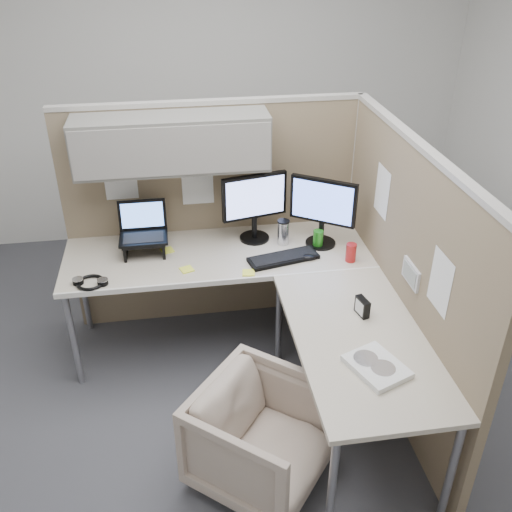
{
  "coord_description": "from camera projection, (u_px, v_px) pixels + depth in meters",
  "views": [
    {
      "loc": [
        -0.36,
        -2.68,
        2.6
      ],
      "look_at": [
        0.1,
        0.25,
        0.85
      ],
      "focal_mm": 40.0,
      "sensor_mm": 36.0,
      "label": 1
    }
  ],
  "objects": [
    {
      "name": "mouse",
      "position": [
        308.0,
        257.0,
        3.63
      ],
      "size": [
        0.1,
        0.07,
        0.03
      ],
      "primitive_type": "ellipsoid",
      "rotation": [
        0.0,
        0.0,
        -0.15
      ],
      "color": "black",
      "rests_on": "desk"
    },
    {
      "name": "partition_right",
      "position": [
        401.0,
        277.0,
        3.3
      ],
      "size": [
        0.07,
        2.03,
        1.63
      ],
      "color": "#897559",
      "rests_on": "ground"
    },
    {
      "name": "ground",
      "position": [
        247.0,
        391.0,
        3.65
      ],
      "size": [
        4.5,
        4.5,
        0.0
      ],
      "primitive_type": "plane",
      "color": "#404146",
      "rests_on": "ground"
    },
    {
      "name": "desk",
      "position": [
        263.0,
        289.0,
        3.42
      ],
      "size": [
        2.0,
        1.98,
        0.73
      ],
      "color": "beige",
      "rests_on": "ground"
    },
    {
      "name": "keyboard",
      "position": [
        283.0,
        258.0,
        3.63
      ],
      "size": [
        0.47,
        0.24,
        0.02
      ],
      "primitive_type": "cube",
      "rotation": [
        0.0,
        0.0,
        0.22
      ],
      "color": "black",
      "rests_on": "desk"
    },
    {
      "name": "headphones",
      "position": [
        91.0,
        282.0,
        3.39
      ],
      "size": [
        0.21,
        0.2,
        0.03
      ],
      "rotation": [
        0.0,
        0.0,
        -0.21
      ],
      "color": "black",
      "rests_on": "desk"
    },
    {
      "name": "monitor_left",
      "position": [
        254.0,
        202.0,
        3.74
      ],
      "size": [
        0.44,
        0.2,
        0.47
      ],
      "rotation": [
        0.0,
        0.0,
        0.22
      ],
      "color": "black",
      "rests_on": "desk"
    },
    {
      "name": "sticky_note_a",
      "position": [
        187.0,
        269.0,
        3.53
      ],
      "size": [
        0.1,
        0.1,
        0.01
      ],
      "primitive_type": "cube",
      "rotation": [
        0.0,
        0.0,
        0.34
      ],
      "color": "#F6FF43",
      "rests_on": "desk"
    },
    {
      "name": "sticky_note_b",
      "position": [
        249.0,
        273.0,
        3.5
      ],
      "size": [
        0.09,
        0.09,
        0.01
      ],
      "primitive_type": "cube",
      "rotation": [
        0.0,
        0.0,
        -0.16
      ],
      "color": "#F6FF43",
      "rests_on": "desk"
    },
    {
      "name": "soda_can_green",
      "position": [
        351.0,
        253.0,
        3.6
      ],
      "size": [
        0.07,
        0.07,
        0.12
      ],
      "primitive_type": "cylinder",
      "color": "#B21E1E",
      "rests_on": "desk"
    },
    {
      "name": "sticky_note_c",
      "position": [
        167.0,
        250.0,
        3.73
      ],
      "size": [
        0.1,
        0.1,
        0.01
      ],
      "primitive_type": "cube",
      "rotation": [
        0.0,
        0.0,
        0.31
      ],
      "color": "#F6FF43",
      "rests_on": "desk"
    },
    {
      "name": "desk_clock",
      "position": [
        362.0,
        307.0,
        3.11
      ],
      "size": [
        0.06,
        0.11,
        0.1
      ],
      "rotation": [
        0.0,
        0.0,
        -1.35
      ],
      "color": "black",
      "rests_on": "desk"
    },
    {
      "name": "soda_can_silver",
      "position": [
        318.0,
        239.0,
        3.75
      ],
      "size": [
        0.07,
        0.07,
        0.12
      ],
      "primitive_type": "cylinder",
      "color": "#268C1E",
      "rests_on": "desk"
    },
    {
      "name": "monitor_right",
      "position": [
        323.0,
        207.0,
        3.68
      ],
      "size": [
        0.39,
        0.27,
        0.47
      ],
      "rotation": [
        0.0,
        0.0,
        -0.59
      ],
      "color": "black",
      "rests_on": "desk"
    },
    {
      "name": "partition_back",
      "position": [
        195.0,
        184.0,
        3.77
      ],
      "size": [
        2.0,
        0.36,
        1.63
      ],
      "color": "#897559",
      "rests_on": "ground"
    },
    {
      "name": "travel_mug",
      "position": [
        283.0,
        232.0,
        3.78
      ],
      "size": [
        0.08,
        0.08,
        0.17
      ],
      "color": "silver",
      "rests_on": "desk"
    },
    {
      "name": "office_chair",
      "position": [
        262.0,
        433.0,
        2.94
      ],
      "size": [
        0.85,
        0.85,
        0.64
      ],
      "primitive_type": "imported",
      "rotation": [
        0.0,
        0.0,
        0.88
      ],
      "color": "beige",
      "rests_on": "ground"
    },
    {
      "name": "laptop_station",
      "position": [
        144.0,
        235.0,
        3.67
      ],
      "size": [
        0.31,
        0.26,
        0.32
      ],
      "color": "black",
      "rests_on": "desk"
    },
    {
      "name": "paper_stack",
      "position": [
        377.0,
        366.0,
        2.75
      ],
      "size": [
        0.31,
        0.35,
        0.03
      ],
      "rotation": [
        0.0,
        0.0,
        0.38
      ],
      "color": "white",
      "rests_on": "desk"
    }
  ]
}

